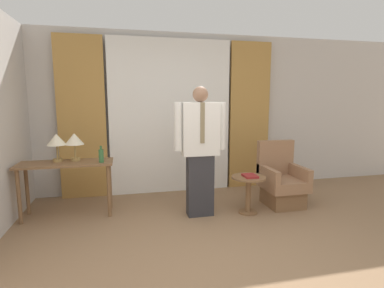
{
  "coord_description": "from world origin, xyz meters",
  "views": [
    {
      "loc": [
        -0.79,
        -2.38,
        1.61
      ],
      "look_at": [
        0.06,
        1.33,
        1.03
      ],
      "focal_mm": 28.0,
      "sensor_mm": 36.0,
      "label": 1
    }
  ],
  "objects_px": {
    "desk": "(66,171)",
    "table_lamp_left": "(56,141)",
    "book": "(250,176)",
    "table_lamp_right": "(74,140)",
    "side_table": "(248,188)",
    "person": "(200,147)",
    "bottle_near_edge": "(101,156)",
    "armchair": "(281,183)"
  },
  "relations": [
    {
      "from": "table_lamp_left",
      "to": "armchair",
      "type": "height_order",
      "value": "table_lamp_left"
    },
    {
      "from": "table_lamp_left",
      "to": "side_table",
      "type": "distance_m",
      "value": 2.72
    },
    {
      "from": "table_lamp_left",
      "to": "person",
      "type": "distance_m",
      "value": 1.95
    },
    {
      "from": "desk",
      "to": "book",
      "type": "bearing_deg",
      "value": -11.57
    },
    {
      "from": "bottle_near_edge",
      "to": "side_table",
      "type": "relative_size",
      "value": 0.43
    },
    {
      "from": "person",
      "to": "side_table",
      "type": "bearing_deg",
      "value": -7.18
    },
    {
      "from": "person",
      "to": "desk",
      "type": "bearing_deg",
      "value": 167.62
    },
    {
      "from": "desk",
      "to": "table_lamp_left",
      "type": "height_order",
      "value": "table_lamp_left"
    },
    {
      "from": "table_lamp_right",
      "to": "book",
      "type": "bearing_deg",
      "value": -14.03
    },
    {
      "from": "table_lamp_right",
      "to": "armchair",
      "type": "relative_size",
      "value": 0.4
    },
    {
      "from": "table_lamp_left",
      "to": "book",
      "type": "height_order",
      "value": "table_lamp_left"
    },
    {
      "from": "table_lamp_right",
      "to": "side_table",
      "type": "xyz_separation_m",
      "value": [
        2.34,
        -0.56,
        -0.68
      ]
    },
    {
      "from": "side_table",
      "to": "table_lamp_right",
      "type": "bearing_deg",
      "value": 166.6
    },
    {
      "from": "table_lamp_right",
      "to": "side_table",
      "type": "bearing_deg",
      "value": -13.4
    },
    {
      "from": "bottle_near_edge",
      "to": "person",
      "type": "distance_m",
      "value": 1.34
    },
    {
      "from": "bottle_near_edge",
      "to": "book",
      "type": "relative_size",
      "value": 1.02
    },
    {
      "from": "desk",
      "to": "bottle_near_edge",
      "type": "relative_size",
      "value": 5.45
    },
    {
      "from": "armchair",
      "to": "desk",
      "type": "bearing_deg",
      "value": 175.09
    },
    {
      "from": "person",
      "to": "book",
      "type": "distance_m",
      "value": 0.8
    },
    {
      "from": "armchair",
      "to": "side_table",
      "type": "bearing_deg",
      "value": -161.55
    },
    {
      "from": "armchair",
      "to": "side_table",
      "type": "xyz_separation_m",
      "value": [
        -0.63,
        -0.21,
        0.02
      ]
    },
    {
      "from": "armchair",
      "to": "table_lamp_left",
      "type": "bearing_deg",
      "value": 173.8
    },
    {
      "from": "bottle_near_edge",
      "to": "armchair",
      "type": "bearing_deg",
      "value": -3.37
    },
    {
      "from": "desk",
      "to": "table_lamp_right",
      "type": "relative_size",
      "value": 3.2
    },
    {
      "from": "armchair",
      "to": "book",
      "type": "height_order",
      "value": "armchair"
    },
    {
      "from": "book",
      "to": "bottle_near_edge",
      "type": "bearing_deg",
      "value": 168.83
    },
    {
      "from": "bottle_near_edge",
      "to": "table_lamp_right",
      "type": "bearing_deg",
      "value": 151.58
    },
    {
      "from": "bottle_near_edge",
      "to": "person",
      "type": "height_order",
      "value": "person"
    },
    {
      "from": "table_lamp_right",
      "to": "side_table",
      "type": "distance_m",
      "value": 2.5
    },
    {
      "from": "desk",
      "to": "person",
      "type": "xyz_separation_m",
      "value": [
        1.78,
        -0.39,
        0.33
      ]
    },
    {
      "from": "bottle_near_edge",
      "to": "armchair",
      "type": "relative_size",
      "value": 0.24
    },
    {
      "from": "bottle_near_edge",
      "to": "desk",
      "type": "bearing_deg",
      "value": 166.75
    },
    {
      "from": "table_lamp_right",
      "to": "book",
      "type": "relative_size",
      "value": 1.74
    },
    {
      "from": "table_lamp_right",
      "to": "bottle_near_edge",
      "type": "xyz_separation_m",
      "value": [
        0.36,
        -0.19,
        -0.19
      ]
    },
    {
      "from": "bottle_near_edge",
      "to": "book",
      "type": "height_order",
      "value": "bottle_near_edge"
    },
    {
      "from": "table_lamp_left",
      "to": "bottle_near_edge",
      "type": "xyz_separation_m",
      "value": [
        0.59,
        -0.19,
        -0.19
      ]
    },
    {
      "from": "person",
      "to": "bottle_near_edge",
      "type": "bearing_deg",
      "value": 167.94
    },
    {
      "from": "person",
      "to": "armchair",
      "type": "distance_m",
      "value": 1.45
    },
    {
      "from": "desk",
      "to": "table_lamp_left",
      "type": "xyz_separation_m",
      "value": [
        -0.11,
        0.08,
        0.41
      ]
    },
    {
      "from": "table_lamp_right",
      "to": "desk",
      "type": "bearing_deg",
      "value": -144.15
    },
    {
      "from": "table_lamp_left",
      "to": "person",
      "type": "height_order",
      "value": "person"
    },
    {
      "from": "desk",
      "to": "book",
      "type": "xyz_separation_m",
      "value": [
        2.46,
        -0.5,
        -0.08
      ]
    }
  ]
}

